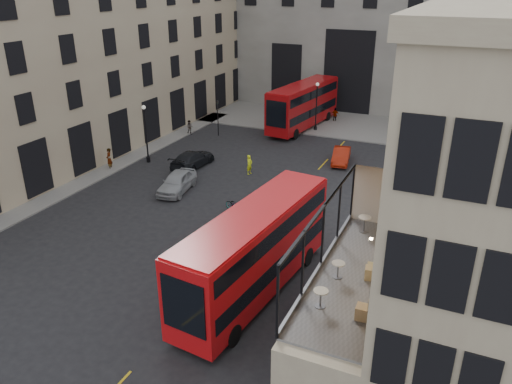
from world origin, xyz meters
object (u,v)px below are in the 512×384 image
at_px(cafe_table_mid, 338,268).
at_px(pedestrian_d, 436,129).
at_px(street_lamp_b, 316,110).
at_px(car_c, 193,159).
at_px(car_a, 177,182).
at_px(traffic_light_near, 288,189).
at_px(street_lamp_a, 146,137).
at_px(bus_far, 303,103).
at_px(pedestrian_e, 109,159).
at_px(cafe_chair_d, 393,236).
at_px(pedestrian_c, 335,115).
at_px(cyclist, 249,165).
at_px(cafe_chair_a, 363,311).
at_px(bicycle, 236,204).
at_px(cafe_table_far, 365,222).
at_px(pedestrian_a, 190,128).
at_px(cafe_chair_c, 373,269).
at_px(bus_near, 255,248).
at_px(cafe_chair_b, 371,272).
at_px(car_b, 341,156).
at_px(traffic_light_far, 218,113).
at_px(pedestrian_b, 276,113).

bearing_deg(cafe_table_mid, pedestrian_d, 89.11).
distance_m(street_lamp_b, car_c, 16.84).
height_order(street_lamp_b, car_a, street_lamp_b).
height_order(traffic_light_near, street_lamp_a, street_lamp_a).
relative_size(bus_far, pedestrian_e, 6.49).
relative_size(bus_far, cafe_chair_d, 13.95).
distance_m(street_lamp_a, pedestrian_c, 23.74).
relative_size(street_lamp_a, cyclist, 3.07).
bearing_deg(cafe_table_mid, cafe_chair_a, -55.25).
height_order(car_c, bicycle, car_c).
bearing_deg(cafe_table_mid, cafe_table_far, 89.01).
bearing_deg(street_lamp_b, pedestrian_c, 77.68).
xyz_separation_m(street_lamp_a, pedestrian_a, (-0.98, 9.05, -1.61)).
distance_m(street_lamp_a, cafe_chair_c, 30.09).
bearing_deg(car_c, pedestrian_d, -133.35).
distance_m(bus_near, cafe_chair_d, 7.22).
xyz_separation_m(cyclist, cafe_table_far, (13.11, -15.21, 4.24)).
bearing_deg(pedestrian_d, pedestrian_e, 118.25).
bearing_deg(cafe_chair_b, bicycle, 135.18).
bearing_deg(cafe_table_far, cafe_chair_b, -73.18).
relative_size(traffic_light_near, car_b, 0.91).
distance_m(traffic_light_far, bus_near, 29.21).
bearing_deg(cafe_chair_d, pedestrian_d, 91.61).
height_order(street_lamp_a, car_a, street_lamp_a).
height_order(car_a, cafe_chair_a, cafe_chair_a).
relative_size(car_b, cyclist, 2.40).
height_order(pedestrian_b, pedestrian_d, pedestrian_d).
bearing_deg(pedestrian_c, street_lamp_a, 45.21).
bearing_deg(pedestrian_e, bicycle, 54.92).
bearing_deg(pedestrian_c, car_c, 54.71).
relative_size(bicycle, pedestrian_b, 1.05).
relative_size(car_b, cafe_chair_d, 4.60).
bearing_deg(car_c, pedestrian_b, -90.44).
xyz_separation_m(traffic_light_far, pedestrian_a, (-2.98, -0.95, -1.64)).
bearing_deg(cafe_chair_b, traffic_light_near, 123.97).
xyz_separation_m(car_b, pedestrian_c, (-4.38, 13.36, 0.14)).
height_order(cyclist, cafe_chair_c, cafe_chair_c).
bearing_deg(car_a, pedestrian_d, 45.48).
distance_m(bus_far, cafe_chair_a, 40.39).
bearing_deg(cafe_table_mid, pedestrian_a, 130.84).
distance_m(bus_near, pedestrian_a, 30.20).
relative_size(traffic_light_far, pedestrian_a, 2.42).
bearing_deg(pedestrian_a, bus_far, 12.96).
bearing_deg(car_c, street_lamp_a, 10.22).
bearing_deg(traffic_light_near, pedestrian_a, 138.44).
relative_size(bus_far, cafe_chair_c, 13.67).
bearing_deg(traffic_light_far, car_c, -75.64).
relative_size(cafe_chair_a, cafe_chair_b, 1.01).
height_order(traffic_light_near, cyclist, traffic_light_near).
bearing_deg(pedestrian_a, cafe_chair_c, -70.48).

